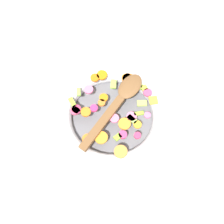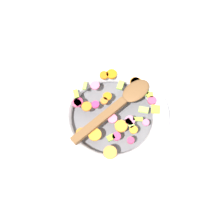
# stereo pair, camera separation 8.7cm
# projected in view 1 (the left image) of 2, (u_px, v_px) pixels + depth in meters

# --- Properties ---
(ground_plane) EXTENTS (4.00, 4.00, 0.00)m
(ground_plane) POSITION_uv_depth(u_px,v_px,m) (112.00, 119.00, 0.91)
(ground_plane) COLOR silver
(skillet) EXTENTS (0.33, 0.33, 0.05)m
(skillet) POSITION_uv_depth(u_px,v_px,m) (112.00, 116.00, 0.89)
(skillet) COLOR slate
(skillet) RESTS_ON ground_plane
(chopped_vegetables) EXTENTS (0.25, 0.28, 0.01)m
(chopped_vegetables) POSITION_uv_depth(u_px,v_px,m) (113.00, 108.00, 0.87)
(chopped_vegetables) COLOR orange
(chopped_vegetables) RESTS_ON skillet
(wooden_spoon) EXTENTS (0.24, 0.20, 0.01)m
(wooden_spoon) POSITION_uv_depth(u_px,v_px,m) (118.00, 102.00, 0.87)
(wooden_spoon) COLOR brown
(wooden_spoon) RESTS_ON chopped_vegetables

